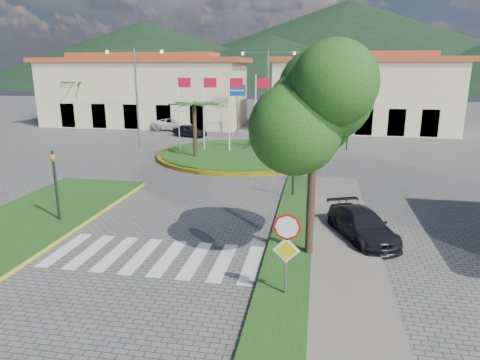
% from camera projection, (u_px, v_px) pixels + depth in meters
% --- Properties ---
extents(ground, '(160.00, 160.00, 0.00)m').
position_uv_depth(ground, '(96.00, 320.00, 11.47)').
color(ground, '#605E5B').
rests_on(ground, ground).
extents(sidewalk_right, '(4.00, 28.00, 0.15)m').
position_uv_depth(sidewalk_right, '(323.00, 300.00, 12.31)').
color(sidewalk_right, gray).
rests_on(sidewalk_right, ground).
extents(verge_right, '(1.60, 28.00, 0.18)m').
position_uv_depth(verge_right, '(282.00, 295.00, 12.51)').
color(verge_right, '#1B4B15').
rests_on(verge_right, ground).
extents(median_left, '(5.00, 14.00, 0.18)m').
position_uv_depth(median_left, '(26.00, 223.00, 18.27)').
color(median_left, '#1B4B15').
rests_on(median_left, ground).
extents(crosswalk, '(8.00, 3.00, 0.01)m').
position_uv_depth(crosswalk, '(152.00, 256.00, 15.27)').
color(crosswalk, silver).
rests_on(crosswalk, ground).
extents(roundabout_island, '(12.70, 12.70, 6.00)m').
position_uv_depth(roundabout_island, '(241.00, 154.00, 32.34)').
color(roundabout_island, yellow).
rests_on(roundabout_island, ground).
extents(stop_sign, '(0.80, 0.11, 2.65)m').
position_uv_depth(stop_sign, '(286.00, 242.00, 12.02)').
color(stop_sign, slate).
rests_on(stop_sign, ground).
extents(deciduous_tree, '(3.60, 3.60, 6.80)m').
position_uv_depth(deciduous_tree, '(315.00, 111.00, 13.94)').
color(deciduous_tree, black).
rests_on(deciduous_tree, ground).
extents(traffic_light_left, '(0.15, 0.18, 3.20)m').
position_uv_depth(traffic_light_left, '(55.00, 180.00, 18.05)').
color(traffic_light_left, black).
rests_on(traffic_light_left, ground).
extents(traffic_light_right, '(0.15, 0.18, 3.20)m').
position_uv_depth(traffic_light_right, '(294.00, 161.00, 21.60)').
color(traffic_light_right, black).
rests_on(traffic_light_right, ground).
extents(traffic_light_far, '(0.18, 0.15, 3.20)m').
position_uv_depth(traffic_light_far, '(348.00, 126.00, 34.30)').
color(traffic_light_far, black).
rests_on(traffic_light_far, ground).
extents(direction_sign_west, '(1.60, 0.14, 5.20)m').
position_uv_depth(direction_sign_west, '(237.00, 100.00, 40.35)').
color(direction_sign_west, slate).
rests_on(direction_sign_west, ground).
extents(direction_sign_east, '(1.60, 0.14, 5.20)m').
position_uv_depth(direction_sign_east, '(290.00, 101.00, 39.48)').
color(direction_sign_east, slate).
rests_on(direction_sign_east, ground).
extents(street_lamp_centre, '(4.80, 0.16, 8.00)m').
position_uv_depth(street_lamp_centre, '(268.00, 90.00, 38.66)').
color(street_lamp_centre, slate).
rests_on(street_lamp_centre, ground).
extents(street_lamp_west, '(4.80, 0.16, 8.00)m').
position_uv_depth(street_lamp_west, '(137.00, 93.00, 34.69)').
color(street_lamp_west, slate).
rests_on(street_lamp_west, ground).
extents(building_left, '(23.32, 9.54, 8.05)m').
position_uv_depth(building_left, '(146.00, 91.00, 49.02)').
color(building_left, beige).
rests_on(building_left, ground).
extents(building_right, '(19.08, 9.54, 8.05)m').
position_uv_depth(building_right, '(362.00, 93.00, 44.86)').
color(building_right, beige).
rests_on(building_right, ground).
extents(hill_far_west, '(140.00, 140.00, 22.00)m').
position_uv_depth(hill_far_west, '(147.00, 54.00, 151.27)').
color(hill_far_west, black).
rests_on(hill_far_west, ground).
extents(hill_far_mid, '(180.00, 180.00, 30.00)m').
position_uv_depth(hill_far_mid, '(348.00, 43.00, 157.13)').
color(hill_far_mid, black).
rests_on(hill_far_mid, ground).
extents(hill_near_back, '(110.00, 110.00, 16.00)m').
position_uv_depth(hill_near_back, '(270.00, 62.00, 134.74)').
color(hill_near_back, black).
rests_on(hill_near_back, ground).
extents(white_van, '(4.85, 2.29, 1.34)m').
position_uv_depth(white_van, '(175.00, 124.00, 45.22)').
color(white_van, white).
rests_on(white_van, ground).
extents(car_dark_a, '(3.75, 2.61, 1.18)m').
position_uv_depth(car_dark_a, '(190.00, 131.00, 41.19)').
color(car_dark_a, black).
rests_on(car_dark_a, ground).
extents(car_dark_b, '(3.41, 2.19, 1.06)m').
position_uv_depth(car_dark_b, '(327.00, 134.00, 39.76)').
color(car_dark_b, black).
rests_on(car_dark_b, ground).
extents(car_side_right, '(3.01, 4.32, 1.16)m').
position_uv_depth(car_side_right, '(362.00, 225.00, 16.67)').
color(car_side_right, black).
rests_on(car_side_right, ground).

